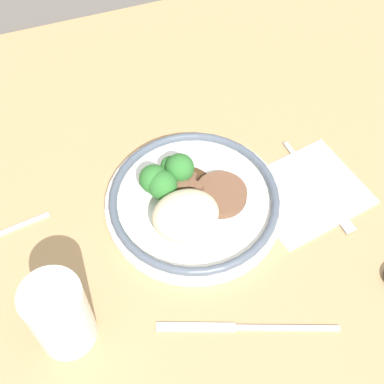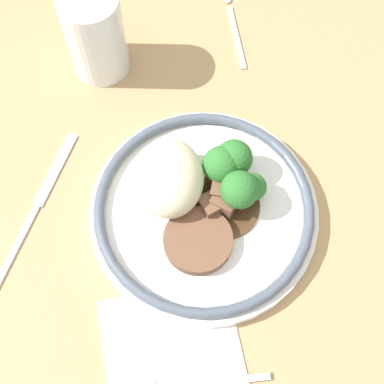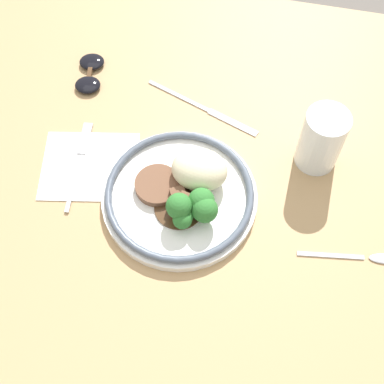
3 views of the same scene
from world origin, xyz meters
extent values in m
plane|color=#5B5651|center=(0.00, 0.00, 0.00)|extent=(8.00, 8.00, 0.00)
cube|color=tan|center=(0.00, 0.00, 0.02)|extent=(1.37, 0.98, 0.04)
cube|color=white|center=(-0.14, 0.02, 0.04)|extent=(0.18, 0.16, 0.00)
cylinder|color=white|center=(0.03, -0.01, 0.05)|extent=(0.25, 0.25, 0.01)
torus|color=#4C5666|center=(0.03, -0.01, 0.06)|extent=(0.24, 0.24, 0.01)
ellipsoid|color=beige|center=(0.05, 0.02, 0.08)|extent=(0.09, 0.07, 0.06)
cylinder|color=brown|center=(-0.01, -0.01, 0.06)|extent=(0.07, 0.07, 0.01)
cylinder|color=#472D19|center=(0.03, -0.04, 0.05)|extent=(0.08, 0.08, 0.00)
cube|color=brown|center=(0.03, -0.04, 0.07)|extent=(0.04, 0.04, 0.03)
cube|color=brown|center=(0.04, -0.05, 0.06)|extent=(0.03, 0.03, 0.02)
cube|color=brown|center=(0.03, -0.02, 0.06)|extent=(0.03, 0.03, 0.02)
cube|color=brown|center=(0.04, -0.04, 0.07)|extent=(0.03, 0.03, 0.03)
cylinder|color=#5B8E47|center=(0.07, -0.05, 0.06)|extent=(0.01, 0.01, 0.02)
sphere|color=#2D702D|center=(0.07, -0.05, 0.08)|extent=(0.04, 0.04, 0.04)
cylinder|color=#5B8E47|center=(0.04, -0.07, 0.06)|extent=(0.01, 0.01, 0.01)
sphere|color=#2D702D|center=(0.04, -0.07, 0.08)|extent=(0.03, 0.03, 0.03)
cylinder|color=#5B8E47|center=(0.07, -0.03, 0.06)|extent=(0.01, 0.01, 0.02)
sphere|color=#2D702D|center=(0.07, -0.03, 0.08)|extent=(0.04, 0.04, 0.04)
cylinder|color=#5B8E47|center=(0.04, -0.06, 0.06)|extent=(0.01, 0.01, 0.01)
sphere|color=#2D702D|center=(0.04, -0.06, 0.07)|extent=(0.03, 0.03, 0.03)
cylinder|color=#5B8E47|center=(0.04, -0.05, 0.06)|extent=(0.01, 0.01, 0.02)
sphere|color=#2D702D|center=(0.04, -0.05, 0.09)|extent=(0.04, 0.04, 0.04)
cylinder|color=orange|center=(0.23, 0.11, 0.08)|extent=(0.06, 0.06, 0.09)
cylinder|color=white|center=(0.23, 0.11, 0.10)|extent=(0.07, 0.07, 0.11)
cube|color=#B7B7BC|center=(-0.15, -0.02, 0.04)|extent=(0.02, 0.11, 0.00)
cube|color=#B7B7BC|center=(-0.16, 0.07, 0.04)|extent=(0.02, 0.07, 0.00)
cube|color=#B7B7BC|center=(-0.02, 0.19, 0.04)|extent=(0.13, 0.05, 0.00)
cube|color=#B7B7BC|center=(0.08, 0.16, 0.04)|extent=(0.10, 0.04, 0.00)
cube|color=#B7B7BC|center=(0.28, -0.06, 0.04)|extent=(0.10, 0.02, 0.00)
camera|label=1|loc=(0.17, 0.38, 0.68)|focal=50.00mm
camera|label=2|loc=(-0.19, 0.00, 0.59)|focal=50.00mm
camera|label=3|loc=(0.13, -0.42, 0.81)|focal=50.00mm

